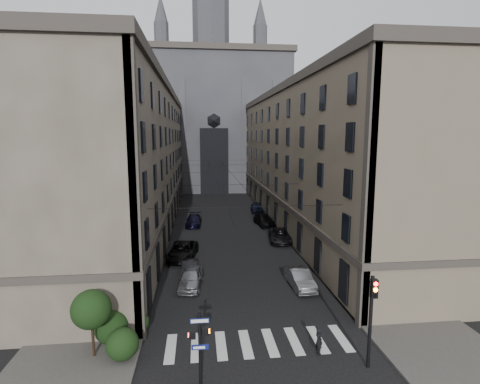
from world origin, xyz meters
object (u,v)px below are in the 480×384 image
object	(u,v)px
car_left_midnear	(190,268)
car_left_far	(194,221)
car_left_near	(191,278)
car_right_midfar	(264,220)
car_right_midnear	(281,235)
pedestrian	(319,341)
pedestrian_signal_left	(200,343)
car_left_midfar	(183,251)
car_right_far	(257,207)
car_right_near	(300,279)
gothic_tower	(212,113)
traffic_light_right	(372,311)

from	to	relation	value
car_left_midnear	car_left_far	xyz separation A→B (m)	(0.17, 18.74, 0.09)
car_left_near	car_right_midfar	bearing A→B (deg)	71.59
car_right_midnear	pedestrian	size ratio (longest dim) A/B	3.41
car_left_near	car_right_midfar	distance (m)	22.75
pedestrian_signal_left	car_left_midfar	xyz separation A→B (m)	(-1.65, 19.95, -1.51)
car_right_far	pedestrian_signal_left	bearing A→B (deg)	-97.25
car_right_near	car_left_near	bearing A→B (deg)	170.37
car_left_far	car_right_midfar	distance (m)	9.91
pedestrian_signal_left	car_right_far	world-z (taller)	pedestrian_signal_left
car_right_near	car_right_far	bearing A→B (deg)	85.07
car_right_far	gothic_tower	bearing A→B (deg)	106.38
traffic_light_right	car_left_midfar	bearing A→B (deg)	118.87
car_left_far	car_left_midnear	bearing A→B (deg)	-87.28
car_left_midnear	car_right_near	xyz separation A→B (m)	(9.17, -3.78, 0.10)
car_left_midnear	car_right_midfar	size ratio (longest dim) A/B	0.75
traffic_light_right	car_left_near	distance (m)	15.81
car_left_near	car_right_midnear	distance (m)	16.03
pedestrian_signal_left	car_left_midnear	bearing A→B (deg)	93.22
traffic_light_right	car_left_midnear	size ratio (longest dim) A/B	1.31
car_right_midnear	pedestrian	xyz separation A→B (m)	(-2.84, -22.88, 0.04)
car_right_far	car_left_midfar	bearing A→B (deg)	-111.30
car_left_midnear	car_left_far	world-z (taller)	car_left_far
traffic_light_right	car_right_midfar	distance (m)	32.75
pedestrian_signal_left	car_left_near	size ratio (longest dim) A/B	0.88
car_left_midfar	car_right_midnear	bearing A→B (deg)	30.02
gothic_tower	pedestrian_signal_left	world-z (taller)	gothic_tower
car_left_near	car_right_far	xyz separation A→B (m)	(10.22, 29.53, 0.03)
car_left_far	car_left_midfar	bearing A→B (deg)	-90.70
car_left_near	car_right_midfar	size ratio (longest dim) A/B	0.85
car_left_near	car_left_midnear	distance (m)	2.69
pedestrian	pedestrian_signal_left	bearing A→B (deg)	93.15
car_left_near	car_left_far	bearing A→B (deg)	97.29
gothic_tower	traffic_light_right	bearing A→B (deg)	-85.62
gothic_tower	car_right_far	size ratio (longest dim) A/B	12.33
traffic_light_right	car_right_near	bearing A→B (deg)	94.14
car_left_midnear	car_left_midfar	bearing A→B (deg)	100.83
car_left_near	car_left_midfar	bearing A→B (deg)	104.77
traffic_light_right	car_right_midnear	distance (m)	24.55
car_left_near	car_left_far	size ratio (longest dim) A/B	0.89
gothic_tower	car_right_midnear	world-z (taller)	gothic_tower
car_left_midnear	pedestrian	xyz separation A→B (m)	(7.66, -13.30, 0.15)
gothic_tower	car_right_midnear	bearing A→B (deg)	-82.82
car_right_near	car_right_midnear	world-z (taller)	car_right_midnear
car_left_midnear	car_right_near	bearing A→B (deg)	-21.19
traffic_light_right	car_left_midfar	distance (m)	22.44
pedestrian_signal_left	car_left_midfar	distance (m)	20.08
traffic_light_right	car_right_near	world-z (taller)	traffic_light_right
car_right_midnear	car_right_near	bearing A→B (deg)	-87.75
car_left_near	car_right_far	size ratio (longest dim) A/B	0.97
car_right_near	car_right_midfar	bearing A→B (deg)	85.06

